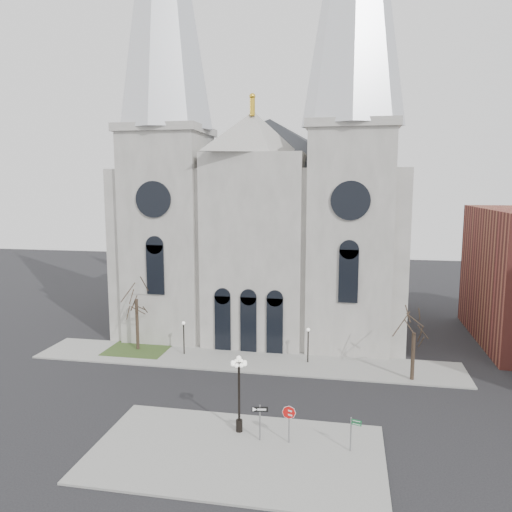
% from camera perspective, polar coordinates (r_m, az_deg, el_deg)
% --- Properties ---
extents(ground, '(160.00, 160.00, 0.00)m').
position_cam_1_polar(ground, '(38.05, -5.11, -17.49)').
color(ground, black).
rests_on(ground, ground).
extents(sidewalk_near, '(18.00, 10.00, 0.14)m').
position_cam_1_polar(sidewalk_near, '(33.06, -2.26, -21.56)').
color(sidewalk_near, gray).
rests_on(sidewalk_near, ground).
extents(sidewalk_far, '(40.00, 6.00, 0.14)m').
position_cam_1_polar(sidewalk_far, '(47.87, -1.45, -11.84)').
color(sidewalk_far, gray).
rests_on(sidewalk_far, ground).
extents(grass_patch, '(6.00, 5.00, 0.18)m').
position_cam_1_polar(grass_patch, '(52.06, -13.33, -10.36)').
color(grass_patch, '#364F22').
rests_on(grass_patch, ground).
extents(cathedral, '(33.00, 26.66, 54.00)m').
position_cam_1_polar(cathedral, '(56.64, 1.05, 10.24)').
color(cathedral, gray).
rests_on(cathedral, ground).
extents(tree_left, '(3.20, 3.20, 7.50)m').
position_cam_1_polar(tree_left, '(50.60, -13.53, -4.45)').
color(tree_left, black).
rests_on(tree_left, ground).
extents(tree_right, '(3.20, 3.20, 6.00)m').
position_cam_1_polar(tree_right, '(43.97, 17.62, -8.03)').
color(tree_right, black).
rests_on(tree_right, ground).
extents(ped_lamp_left, '(0.32, 0.32, 3.26)m').
position_cam_1_polar(ped_lamp_left, '(49.16, -8.26, -8.60)').
color(ped_lamp_left, black).
rests_on(ped_lamp_left, sidewalk_far).
extents(ped_lamp_right, '(0.32, 0.32, 3.26)m').
position_cam_1_polar(ped_lamp_right, '(46.78, 5.98, -9.44)').
color(ped_lamp_right, black).
rests_on(ped_lamp_right, sidewalk_far).
extents(stop_sign, '(0.83, 0.38, 2.48)m').
position_cam_1_polar(stop_sign, '(33.24, 3.81, -17.80)').
color(stop_sign, slate).
rests_on(stop_sign, sidewalk_near).
extents(globe_lamp, '(1.29, 1.29, 5.25)m').
position_cam_1_polar(globe_lamp, '(33.88, -1.95, -14.43)').
color(globe_lamp, black).
rests_on(globe_lamp, sidewalk_near).
extents(one_way_sign, '(1.04, 0.23, 2.39)m').
position_cam_1_polar(one_way_sign, '(33.52, 0.45, -17.89)').
color(one_way_sign, slate).
rests_on(one_way_sign, sidewalk_near).
extents(street_name_sign, '(0.68, 0.24, 2.18)m').
position_cam_1_polar(street_name_sign, '(33.00, 10.94, -19.07)').
color(street_name_sign, slate).
rests_on(street_name_sign, sidewalk_near).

